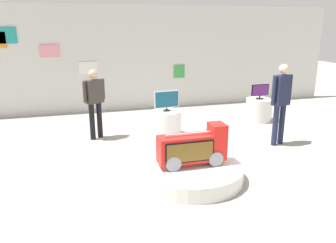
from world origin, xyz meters
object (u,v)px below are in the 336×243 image
(display_pedestal_left_rear, at_px, (259,110))
(shopper_browsing_rear, at_px, (95,99))
(tv_on_center_rear, at_px, (167,100))
(main_display_pedestal, at_px, (191,172))
(shopper_browsing_near_truck, at_px, (281,98))
(novelty_firetruck_tv, at_px, (193,149))
(display_pedestal_center_rear, at_px, (167,123))
(tv_on_left_rear, at_px, (260,91))

(display_pedestal_left_rear, xyz_separation_m, shopper_browsing_rear, (-4.37, -0.32, 0.63))
(display_pedestal_left_rear, bearing_deg, tv_on_center_rear, -168.31)
(main_display_pedestal, xyz_separation_m, display_pedestal_left_rear, (2.97, 2.93, 0.17))
(shopper_browsing_rear, bearing_deg, shopper_browsing_near_truck, -21.33)
(novelty_firetruck_tv, relative_size, display_pedestal_center_rear, 1.72)
(display_pedestal_left_rear, distance_m, tv_on_center_rear, 2.87)
(display_pedestal_center_rear, bearing_deg, shopper_browsing_rear, 171.32)
(display_pedestal_center_rear, xyz_separation_m, shopper_browsing_near_truck, (2.18, -1.24, 0.73))
(display_pedestal_left_rear, relative_size, shopper_browsing_rear, 0.44)
(shopper_browsing_near_truck, bearing_deg, shopper_browsing_rear, 158.67)
(shopper_browsing_near_truck, bearing_deg, novelty_firetruck_tv, -154.55)
(shopper_browsing_near_truck, xyz_separation_m, shopper_browsing_rear, (-3.80, 1.48, -0.10))
(novelty_firetruck_tv, distance_m, tv_on_center_rear, 2.39)
(tv_on_center_rear, bearing_deg, shopper_browsing_rear, 171.17)
(novelty_firetruck_tv, bearing_deg, display_pedestal_center_rear, 85.20)
(main_display_pedestal, relative_size, tv_on_center_rear, 2.93)
(novelty_firetruck_tv, height_order, display_pedestal_left_rear, novelty_firetruck_tv)
(novelty_firetruck_tv, bearing_deg, shopper_browsing_rear, 118.50)
(novelty_firetruck_tv, bearing_deg, main_display_pedestal, 163.65)
(display_pedestal_center_rear, bearing_deg, main_display_pedestal, -95.32)
(shopper_browsing_rear, bearing_deg, main_display_pedestal, -61.80)
(novelty_firetruck_tv, xyz_separation_m, display_pedestal_center_rear, (0.20, 2.37, -0.24))
(shopper_browsing_rear, bearing_deg, display_pedestal_center_rear, -8.68)
(shopper_browsing_near_truck, bearing_deg, main_display_pedestal, -154.87)
(tv_on_left_rear, relative_size, shopper_browsing_near_truck, 0.30)
(shopper_browsing_near_truck, bearing_deg, display_pedestal_center_rear, 150.44)
(tv_on_left_rear, height_order, tv_on_center_rear, tv_on_center_rear)
(display_pedestal_center_rear, distance_m, shopper_browsing_near_truck, 2.61)
(display_pedestal_center_rear, bearing_deg, tv_on_left_rear, 11.52)
(main_display_pedestal, height_order, display_pedestal_center_rear, display_pedestal_center_rear)
(main_display_pedestal, height_order, shopper_browsing_rear, shopper_browsing_rear)
(main_display_pedestal, xyz_separation_m, novelty_firetruck_tv, (0.02, -0.01, 0.42))
(novelty_firetruck_tv, distance_m, display_pedestal_left_rear, 4.17)
(main_display_pedestal, height_order, display_pedestal_left_rear, display_pedestal_left_rear)
(main_display_pedestal, distance_m, tv_on_left_rear, 4.23)
(novelty_firetruck_tv, xyz_separation_m, shopper_browsing_rear, (-1.42, 2.61, 0.39))
(shopper_browsing_rear, bearing_deg, tv_on_center_rear, -8.83)
(display_pedestal_center_rear, height_order, shopper_browsing_near_truck, shopper_browsing_near_truck)
(novelty_firetruck_tv, relative_size, shopper_browsing_rear, 0.73)
(display_pedestal_left_rear, distance_m, shopper_browsing_rear, 4.43)
(display_pedestal_center_rear, bearing_deg, novelty_firetruck_tv, -94.80)
(novelty_firetruck_tv, distance_m, shopper_browsing_rear, 3.00)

